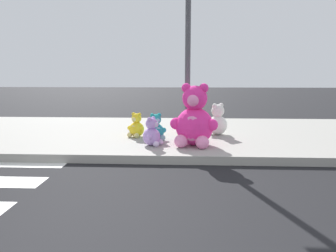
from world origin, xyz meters
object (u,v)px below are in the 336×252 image
(sign_pole, at_px, (188,55))
(plush_yellow, at_px, (136,127))
(plush_pink_large, at_px, (194,121))
(plush_white, at_px, (217,122))
(plush_lavender, at_px, (152,134))
(plush_teal, at_px, (156,129))
(plush_red, at_px, (189,123))

(sign_pole, height_order, plush_yellow, sign_pole)
(plush_pink_large, distance_m, plush_white, 1.22)
(plush_pink_large, bearing_deg, plush_yellow, 148.74)
(plush_lavender, xyz_separation_m, plush_white, (1.32, 1.13, 0.06))
(plush_teal, bearing_deg, plush_lavender, -93.12)
(plush_red, bearing_deg, plush_pink_large, -86.48)
(sign_pole, relative_size, plush_lavender, 5.87)
(plush_pink_large, relative_size, plush_lavender, 2.13)
(sign_pole, relative_size, plush_pink_large, 2.75)
(plush_lavender, bearing_deg, sign_pole, 44.18)
(plush_lavender, height_order, plush_red, plush_lavender)
(sign_pole, bearing_deg, plush_lavender, -135.82)
(plush_yellow, bearing_deg, plush_teal, -31.44)
(plush_yellow, xyz_separation_m, plush_white, (1.74, 0.35, 0.07))
(plush_yellow, relative_size, plush_white, 0.75)
(sign_pole, relative_size, plush_white, 4.59)
(plush_red, bearing_deg, plush_teal, -130.97)
(plush_teal, distance_m, plush_red, 1.04)
(plush_pink_large, distance_m, plush_teal, 0.92)
(plush_teal, bearing_deg, plush_pink_large, -31.15)
(plush_pink_large, bearing_deg, plush_red, 93.52)
(plush_yellow, relative_size, plush_red, 0.97)
(plush_lavender, bearing_deg, plush_pink_large, 4.07)
(sign_pole, distance_m, plush_yellow, 1.85)
(plush_pink_large, xyz_separation_m, plush_yellow, (-1.20, 0.73, -0.26))
(plush_yellow, height_order, plush_teal, plush_teal)
(plush_lavender, height_order, plush_white, plush_white)
(plush_lavender, bearing_deg, plush_white, 40.67)
(plush_teal, height_order, plush_red, plush_teal)
(plush_pink_large, bearing_deg, sign_pole, 102.14)
(plush_red, relative_size, plush_white, 0.77)
(plush_red, height_order, plush_white, plush_white)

